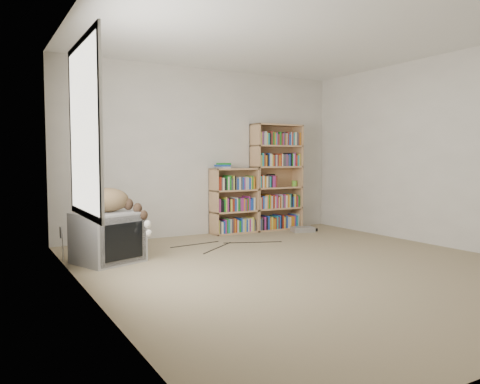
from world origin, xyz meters
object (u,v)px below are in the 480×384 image
cat (113,203)px  bookcase_short (234,203)px  crt_tv (108,238)px  bookcase_tall (276,180)px  dvd_player (303,229)px

cat → bookcase_short: size_ratio=0.75×
crt_tv → bookcase_tall: (3.00, 1.11, 0.54)m
cat → crt_tv: bearing=160.5°
bookcase_tall → dvd_player: (0.22, -0.43, -0.77)m
crt_tv → bookcase_short: bookcase_short is taller
bookcase_short → dvd_player: size_ratio=2.99×
cat → dvd_player: size_ratio=2.25×
crt_tv → dvd_player: size_ratio=2.39×
bookcase_tall → crt_tv: bearing=-159.7°
bookcase_tall → bookcase_short: bookcase_tall is taller
bookcase_tall → cat: bearing=-159.1°
cat → bookcase_tall: size_ratio=0.44×
crt_tv → bookcase_short: size_ratio=0.80×
bookcase_short → bookcase_tall: bearing=0.0°
cat → bookcase_short: bookcase_short is taller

